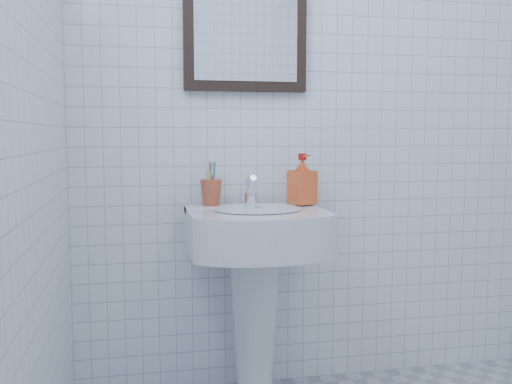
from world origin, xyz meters
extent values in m
cube|color=white|center=(0.00, 1.20, 1.25)|extent=(2.20, 0.02, 2.50)
cone|color=silver|center=(-0.39, 1.01, 0.32)|extent=(0.20, 0.20, 0.64)
cube|color=silver|center=(-0.39, 0.96, 0.70)|extent=(0.52, 0.37, 0.16)
cube|color=silver|center=(-0.39, 1.10, 0.77)|extent=(0.52, 0.09, 0.03)
cylinder|color=white|center=(-0.39, 0.93, 0.79)|extent=(0.32, 0.32, 0.01)
cylinder|color=white|center=(-0.39, 1.08, 0.81)|extent=(0.05, 0.05, 0.05)
cylinder|color=white|center=(-0.39, 1.06, 0.87)|extent=(0.03, 0.10, 0.08)
cylinder|color=white|center=(-0.39, 1.10, 0.85)|extent=(0.03, 0.05, 0.09)
imported|color=red|center=(-0.18, 1.07, 0.89)|extent=(0.12, 0.12, 0.20)
cube|color=black|center=(-0.39, 1.18, 1.55)|extent=(0.50, 0.04, 0.62)
cube|color=white|center=(-0.39, 1.16, 1.55)|extent=(0.42, 0.00, 0.54)
camera|label=1|loc=(-0.83, -1.12, 1.06)|focal=40.00mm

